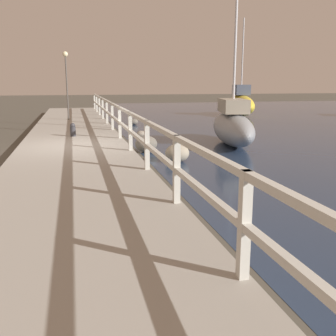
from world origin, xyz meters
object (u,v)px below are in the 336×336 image
sailboat_gray (232,126)px  sailboat_yellow (241,104)px  mooring_bollard (73,130)px  dock_lamp (66,70)px

sailboat_gray → sailboat_yellow: bearing=76.6°
mooring_bollard → dock_lamp: 6.89m
mooring_bollard → dock_lamp: bearing=91.7°
mooring_bollard → dock_lamp: size_ratio=0.14×
sailboat_yellow → sailboat_gray: bearing=-105.1°
sailboat_yellow → dock_lamp: bearing=-149.8°
dock_lamp → sailboat_yellow: sailboat_yellow is taller
sailboat_gray → dock_lamp: bearing=139.2°
mooring_bollard → sailboat_gray: sailboat_gray is taller
mooring_bollard → sailboat_yellow: 15.29m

